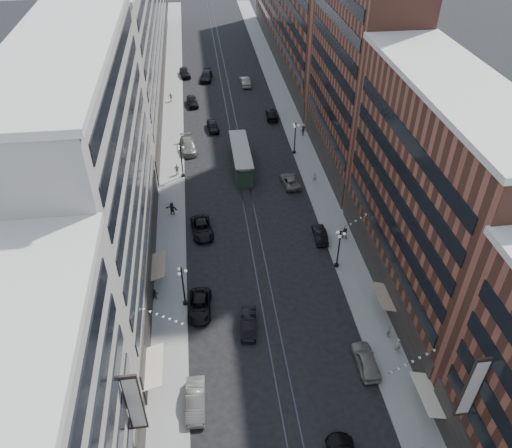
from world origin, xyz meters
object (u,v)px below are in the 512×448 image
car_5 (248,324)px  car_8 (188,146)px  car_7 (202,228)px  pedestrian_9 (303,131)px  pedestrian_extra_0 (171,97)px  pedestrian_6 (177,169)px  pedestrian_extra_2 (398,346)px  car_1 (195,401)px  car_extra_0 (206,76)px  streetcar (241,159)px  lamppost_sw_mid (181,160)px  car_11 (290,181)px  pedestrian_8 (315,176)px  car_10 (320,234)px  pedestrian_7 (344,232)px  car_9 (192,101)px  car_extra_1 (185,72)px  lamppost_se_far (339,248)px  pedestrian_5 (172,209)px  pedestrian_4 (389,331)px  lamppost_se_mid (295,137)px  car_14 (245,81)px  pedestrian_2 (155,295)px  lamppost_sw_far (183,285)px  car_4 (366,360)px  car_2 (200,306)px  car_13 (213,126)px  car_12 (272,114)px

car_5 → car_8: car_8 is taller
car_7 → pedestrian_9: pedestrian_9 is taller
car_5 → pedestrian_extra_0: (-8.75, 59.66, 0.30)m
car_7 → pedestrian_6: (-3.26, 14.90, 0.29)m
car_7 → pedestrian_extra_2: (18.84, -22.01, 0.27)m
car_1 → car_extra_0: 79.03m
streetcar → car_extra_0: size_ratio=2.14×
lamppost_sw_mid → pedestrian_extra_0: 28.53m
car_1 → car_11: (15.23, 35.62, -0.13)m
car_7 → car_extra_0: bearing=80.6°
pedestrian_8 → lamppost_sw_mid: bearing=-6.9°
car_8 → car_10: bearing=-63.2°
streetcar → pedestrian_7: size_ratio=6.40×
car_7 → pedestrian_7: 18.66m
car_7 → car_9: 40.58m
car_extra_1 → car_8: bearing=-96.9°
lamppost_se_far → car_extra_1: bearing=105.2°
lamppost_se_far → pedestrian_5: (-19.95, 13.25, -2.00)m
pedestrian_7 → pedestrian_4: bearing=114.1°
lamppost_se_mid → car_14: 30.48m
pedestrian_2 → car_10: (20.90, 8.55, -0.20)m
car_11 → pedestrian_7: bearing=103.3°
lamppost_sw_mid → pedestrian_9: 23.83m
lamppost_sw_far → pedestrian_8: size_ratio=3.06×
pedestrian_2 → car_14: 63.17m
car_5 → car_8: size_ratio=0.74×
lamppost_se_far → car_4: (-0.80, -14.46, -2.26)m
car_2 → car_11: (14.42, 23.86, -0.05)m
lamppost_sw_mid → car_14: lamppost_sw_mid is taller
pedestrian_2 → car_8: size_ratio=0.25×
lamppost_sw_mid → car_14: size_ratio=1.07×
car_8 → pedestrian_9: (20.15, 2.58, 0.16)m
car_5 → pedestrian_6: pedestrian_6 is taller
lamppost_sw_far → car_7: size_ratio=0.99×
car_4 → car_10: bearing=-90.1°
car_4 → car_1: bearing=8.0°
car_7 → pedestrian_9: (18.70, 25.15, 0.28)m
car_10 → pedestrian_8: (2.20, 13.37, 0.34)m
car_10 → pedestrian_6: 25.80m
car_13 → pedestrian_5: size_ratio=2.41×
car_7 → pedestrian_extra_2: 28.97m
car_9 → car_extra_0: car_extra_0 is taller
car_12 → pedestrian_6: size_ratio=2.89×
car_14 → pedestrian_extra_0: 16.89m
lamppost_sw_mid → car_5: lamppost_sw_mid is taller
streetcar → car_14: 33.49m
lamppost_sw_mid → pedestrian_5: 10.08m
car_2 → car_7: 13.84m
car_11 → lamppost_se_mid: bearing=-110.4°
pedestrian_5 → pedestrian_9: size_ratio=1.04×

